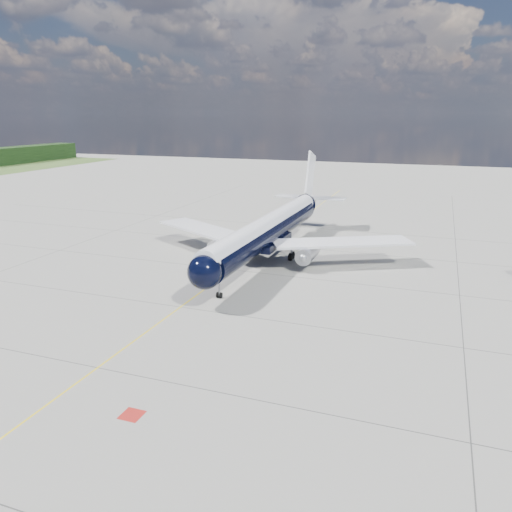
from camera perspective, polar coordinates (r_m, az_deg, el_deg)
name	(u,v)px	position (r m, az deg, el deg)	size (l,w,h in m)	color
ground	(244,260)	(74.88, -1.34, -0.49)	(320.00, 320.00, 0.00)	gray
taxiway_centerline	(231,270)	(70.45, -2.82, -1.57)	(0.16, 160.00, 0.01)	yellow
red_marking	(132,415)	(39.38, -14.00, -17.20)	(1.60, 1.60, 0.01)	maroon
main_airliner	(271,229)	(75.09, 1.69, 3.14)	(41.70, 50.65, 14.66)	black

